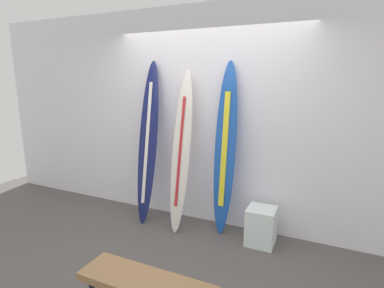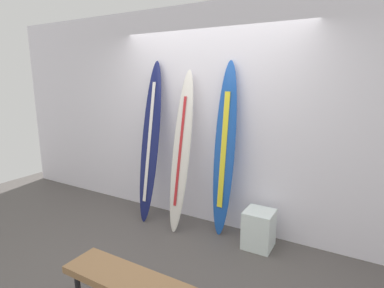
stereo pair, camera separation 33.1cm
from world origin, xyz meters
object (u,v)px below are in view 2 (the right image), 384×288
object	(u,v)px
surfboard_ivory	(181,152)
bench	(127,283)
surfboard_navy	(150,143)
surfboard_cobalt	(224,151)
display_block_left	(259,229)

from	to	relation	value
surfboard_ivory	bench	size ratio (longest dim) A/B	1.89
surfboard_navy	surfboard_ivory	xyz separation A→B (m)	(0.51, -0.03, -0.06)
surfboard_ivory	surfboard_cobalt	size ratio (longest dim) A/B	0.95
surfboard_cobalt	surfboard_ivory	bearing A→B (deg)	-167.05
surfboard_navy	bench	bearing A→B (deg)	-57.90
surfboard_navy	bench	xyz separation A→B (m)	(1.04, -1.66, -0.67)
surfboard_ivory	bench	world-z (taller)	surfboard_ivory
surfboard_cobalt	bench	distance (m)	1.88
surfboard_cobalt	display_block_left	distance (m)	0.98
surfboard_navy	surfboard_ivory	world-z (taller)	surfboard_navy
display_block_left	surfboard_navy	bearing A→B (deg)	178.96
surfboard_navy	display_block_left	bearing A→B (deg)	-1.04
surfboard_cobalt	bench	size ratio (longest dim) A/B	1.98
surfboard_cobalt	display_block_left	bearing A→B (deg)	-13.88
surfboard_ivory	bench	distance (m)	1.83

